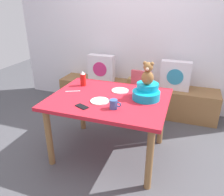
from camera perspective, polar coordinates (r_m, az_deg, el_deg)
ground_plane at (r=2.85m, az=-0.68°, el=-13.58°), size 8.00×8.00×0.00m
back_wall at (r=3.75m, az=7.51°, el=17.03°), size 4.40×0.10×2.60m
window_bench at (r=3.78m, az=5.77°, el=0.27°), size 2.60×0.44×0.46m
pillow_floral_left at (r=3.77m, az=-2.75°, el=7.61°), size 0.44×0.15×0.44m
pillow_floral_right at (r=3.52m, az=15.85°, el=5.52°), size 0.44×0.15×0.44m
book_stack at (r=3.68m, az=5.66°, el=4.30°), size 0.20×0.14×0.10m
dining_table at (r=2.51m, az=-0.75°, el=-1.87°), size 1.29×1.00×0.74m
highchair at (r=3.24m, az=6.63°, el=1.73°), size 0.35×0.47×0.79m
infant_seat_teal at (r=2.45m, az=8.81°, el=1.49°), size 0.30×0.33×0.16m
teddy_bear at (r=2.38m, az=9.11°, el=6.08°), size 0.13×0.12×0.25m
ketchup_bottle at (r=2.81m, az=-7.40°, el=4.87°), size 0.07×0.07×0.18m
coffee_mug at (r=2.20m, az=0.46°, el=-1.59°), size 0.12×0.08×0.09m
dinner_plate_near at (r=2.64m, az=2.07°, el=1.90°), size 0.20×0.20×0.01m
dinner_plate_far at (r=2.37m, az=-3.14°, el=-0.76°), size 0.20×0.20×0.01m
cell_phone at (r=2.27m, az=-7.68°, el=-2.16°), size 0.16×0.12×0.01m
table_fork at (r=2.67m, az=-9.97°, el=1.70°), size 0.16×0.09×0.01m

